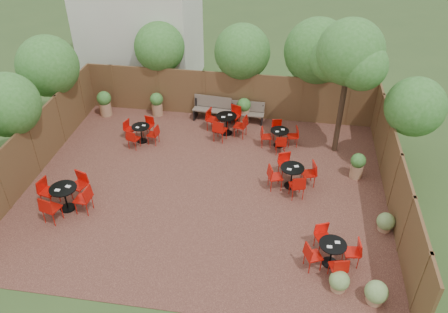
# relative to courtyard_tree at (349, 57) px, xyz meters

# --- Properties ---
(ground) EXTENTS (80.00, 80.00, 0.00)m
(ground) POSITION_rel_courtyard_tree_xyz_m (-4.40, -2.97, -3.76)
(ground) COLOR #354F23
(ground) RESTS_ON ground
(courtyard_paving) EXTENTS (12.00, 10.00, 0.02)m
(courtyard_paving) POSITION_rel_courtyard_tree_xyz_m (-4.40, -2.97, -3.75)
(courtyard_paving) COLOR #3D2019
(courtyard_paving) RESTS_ON ground
(fence_back) EXTENTS (12.00, 0.08, 2.00)m
(fence_back) POSITION_rel_courtyard_tree_xyz_m (-4.40, 2.03, -2.76)
(fence_back) COLOR brown
(fence_back) RESTS_ON ground
(fence_left) EXTENTS (0.08, 10.00, 2.00)m
(fence_left) POSITION_rel_courtyard_tree_xyz_m (-10.40, -2.97, -2.76)
(fence_left) COLOR brown
(fence_left) RESTS_ON ground
(fence_right) EXTENTS (0.08, 10.00, 2.00)m
(fence_right) POSITION_rel_courtyard_tree_xyz_m (1.60, -2.97, -2.76)
(fence_right) COLOR brown
(fence_right) RESTS_ON ground
(overhang_foliage) EXTENTS (15.34, 10.66, 2.69)m
(overhang_foliage) POSITION_rel_courtyard_tree_xyz_m (-5.75, 0.39, -1.07)
(overhang_foliage) COLOR #306A22
(overhang_foliage) RESTS_ON ground
(courtyard_tree) EXTENTS (2.52, 2.42, 5.04)m
(courtyard_tree) POSITION_rel_courtyard_tree_xyz_m (0.00, 0.00, 0.00)
(courtyard_tree) COLOR black
(courtyard_tree) RESTS_ON courtyard_paving
(park_bench_left) EXTENTS (1.63, 0.65, 0.98)m
(park_bench_left) POSITION_rel_courtyard_tree_xyz_m (-4.99, 1.66, -3.23)
(park_bench_left) COLOR brown
(park_bench_left) RESTS_ON courtyard_paving
(park_bench_right) EXTENTS (1.43, 0.47, 0.88)m
(park_bench_right) POSITION_rel_courtyard_tree_xyz_m (-3.53, 1.65, -3.29)
(park_bench_right) COLOR brown
(park_bench_right) RESTS_ON courtyard_paving
(bistro_tables) EXTENTS (9.84, 7.97, 0.96)m
(bistro_tables) POSITION_rel_courtyard_tree_xyz_m (-4.24, -2.33, -3.29)
(bistro_tables) COLOR black
(bistro_tables) RESTS_ON courtyard_paving
(planters) EXTENTS (10.78, 3.80, 1.09)m
(planters) POSITION_rel_courtyard_tree_xyz_m (-5.50, 0.91, -3.18)
(planters) COLOR #9E704F
(planters) RESTS_ON courtyard_paving
(low_shrubs) EXTENTS (2.03, 3.29, 0.64)m
(low_shrubs) POSITION_rel_courtyard_tree_xyz_m (0.62, -5.96, -3.45)
(low_shrubs) COLOR #9E704F
(low_shrubs) RESTS_ON courtyard_paving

